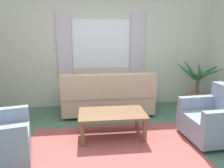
# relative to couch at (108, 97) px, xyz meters

# --- Properties ---
(ground_plane) EXTENTS (6.24, 6.24, 0.00)m
(ground_plane) POSITION_rel_couch_xyz_m (-0.08, -1.57, -0.37)
(ground_plane) COLOR #476B56
(wall_back) EXTENTS (5.32, 0.12, 2.60)m
(wall_back) POSITION_rel_couch_xyz_m (-0.08, 0.69, 0.93)
(wall_back) COLOR beige
(wall_back) RESTS_ON ground_plane
(window_with_curtains) EXTENTS (1.98, 0.07, 1.40)m
(window_with_curtains) POSITION_rel_couch_xyz_m (-0.08, 0.61, 1.08)
(window_with_curtains) COLOR white
(area_rug) EXTENTS (2.61, 1.86, 0.01)m
(area_rug) POSITION_rel_couch_xyz_m (-0.08, -1.57, -0.36)
(area_rug) COLOR #9E4C47
(area_rug) RESTS_ON ground_plane
(couch) EXTENTS (1.90, 0.82, 0.92)m
(couch) POSITION_rel_couch_xyz_m (0.00, 0.00, 0.00)
(couch) COLOR tan
(couch) RESTS_ON ground_plane
(armchair_right) EXTENTS (0.88, 0.90, 0.88)m
(armchair_right) POSITION_rel_couch_xyz_m (1.62, -1.34, -0.01)
(armchair_right) COLOR gray
(armchair_right) RESTS_ON ground_plane
(coffee_table) EXTENTS (1.10, 0.64, 0.44)m
(coffee_table) POSITION_rel_couch_xyz_m (-0.03, -1.07, 0.01)
(coffee_table) COLOR brown
(coffee_table) RESTS_ON ground_plane
(potted_plant) EXTENTS (1.22, 1.08, 1.13)m
(potted_plant) POSITION_rel_couch_xyz_m (2.08, 0.16, 0.13)
(potted_plant) COLOR #9E6B4C
(potted_plant) RESTS_ON ground_plane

